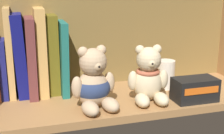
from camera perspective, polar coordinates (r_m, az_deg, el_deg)
The scene contains 13 objects.
shelf_board at distance 87.78cm, azimuth 1.68°, elevation -5.95°, with size 78.64×25.74×2.00cm, color #9E7042.
shelf_back_panel at distance 96.06cm, azimuth -0.77°, elevation 5.66°, with size 81.04×1.20×33.44cm, color brown.
book_2 at distance 90.29cm, azimuth -19.08°, elevation -0.22°, with size 1.83×9.43×15.93cm, color navy.
book_3 at distance 89.24cm, azimuth -18.04°, elevation 2.46°, with size 1.67×9.48×24.27cm, color tan.
book_4 at distance 89.37cm, azimuth -16.38°, elevation 2.08°, with size 2.95×10.18×22.64cm, color navy.
book_5 at distance 89.51cm, azimuth -14.53°, elevation 1.91°, with size 2.33×14.38×21.68cm, color brown.
book_6 at distance 89.37cm, azimuth -12.84°, elevation 2.78°, with size 2.68×11.84×24.04cm, color tan.
book_7 at distance 89.82cm, azimuth -10.83°, elevation 2.30°, with size 3.09×9.14×22.04cm, color brown.
book_8 at distance 90.31cm, azimuth -9.08°, elevation 1.87°, with size 1.92×14.84×20.28cm, color #1C635A.
teddy_bear_larger at distance 77.89cm, azimuth -3.35°, elevation -3.14°, with size 11.71×12.50×15.79cm.
teddy_bear_smaller at distance 82.78cm, azimuth 6.63°, elevation -1.95°, with size 11.09×11.40×15.03cm.
pillar_candle at distance 94.27cm, azimuth 9.75°, elevation -1.32°, with size 5.11×5.11×8.42cm, color silver.
small_product_box at distance 86.30cm, azimuth 14.77°, elevation -3.96°, with size 11.42×6.62×6.17cm.
Camera 1 is at (-25.75, -77.66, 32.80)cm, focal length 50.43 mm.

